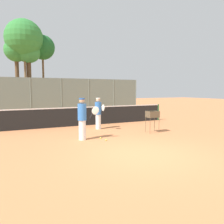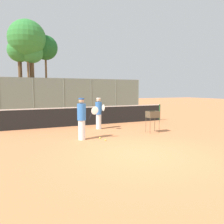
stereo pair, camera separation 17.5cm
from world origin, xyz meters
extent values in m
plane|color=#D37F4C|center=(0.00, 0.00, 0.00)|extent=(80.00, 80.00, 0.00)
cylinder|color=#26592D|center=(5.28, 6.17, 0.54)|extent=(0.10, 0.10, 1.07)
cube|color=black|center=(0.00, 6.17, 0.51)|extent=(10.56, 0.01, 1.01)
cube|color=white|center=(0.00, 6.17, 1.04)|extent=(10.56, 0.02, 0.06)
cylinder|color=slate|center=(-1.61, 18.70, 1.66)|extent=(0.08, 0.08, 3.31)
cylinder|color=slate|center=(1.61, 18.70, 1.66)|extent=(0.08, 0.08, 3.31)
cylinder|color=slate|center=(4.83, 18.70, 1.66)|extent=(0.08, 0.08, 3.31)
cylinder|color=slate|center=(8.05, 18.70, 1.66)|extent=(0.08, 0.08, 3.31)
cylinder|color=slate|center=(11.27, 18.70, 1.66)|extent=(0.08, 0.08, 3.31)
cube|color=slate|center=(0.00, 18.70, 1.66)|extent=(22.54, 0.01, 3.31)
cylinder|color=brown|center=(0.44, 23.59, 3.22)|extent=(0.24, 0.24, 6.44)
sphere|color=#1E6028|center=(0.44, 23.59, 7.36)|extent=(3.07, 3.07, 3.07)
cylinder|color=brown|center=(-1.75, 22.76, 3.39)|extent=(0.25, 0.25, 6.78)
sphere|color=#338438|center=(-1.75, 22.76, 8.10)|extent=(4.40, 4.40, 4.40)
cylinder|color=brown|center=(-2.64, 23.22, 2.96)|extent=(0.45, 0.45, 5.91)
sphere|color=#338438|center=(-2.64, 23.22, 6.74)|extent=(2.77, 2.77, 2.77)
cylinder|color=brown|center=(-1.32, 23.04, 2.93)|extent=(0.54, 0.54, 5.85)
sphere|color=#388E42|center=(-1.32, 23.04, 6.75)|extent=(2.99, 2.99, 2.99)
cylinder|color=white|center=(-1.12, 2.75, 0.40)|extent=(0.28, 0.28, 0.80)
cylinder|color=blue|center=(-1.12, 2.75, 1.13)|extent=(0.35, 0.35, 0.67)
sphere|color=tan|center=(-1.12, 2.75, 1.57)|extent=(0.22, 0.22, 0.22)
cylinder|color=#2659B2|center=(-1.12, 2.75, 1.67)|extent=(0.23, 0.23, 0.05)
cylinder|color=black|center=(-0.78, 2.63, 0.97)|extent=(0.15, 0.08, 0.27)
ellipsoid|color=silver|center=(-0.62, 2.57, 1.19)|extent=(0.38, 0.16, 0.43)
cylinder|color=white|center=(0.39, 4.76, 0.38)|extent=(0.27, 0.27, 0.76)
cylinder|color=blue|center=(0.39, 4.76, 1.08)|extent=(0.33, 0.33, 0.63)
sphere|color=#DBB28C|center=(0.39, 4.76, 1.50)|extent=(0.21, 0.21, 0.21)
cylinder|color=white|center=(0.39, 4.76, 1.59)|extent=(0.22, 0.22, 0.05)
cylinder|color=black|center=(0.42, 4.41, 0.92)|extent=(0.04, 0.15, 0.27)
ellipsoid|color=silver|center=(0.44, 4.24, 1.14)|extent=(0.07, 0.40, 0.43)
cylinder|color=brown|center=(2.10, 2.61, 0.36)|extent=(0.02, 0.02, 0.73)
cylinder|color=brown|center=(2.61, 2.61, 0.36)|extent=(0.02, 0.02, 0.73)
cylinder|color=brown|center=(2.10, 2.97, 0.36)|extent=(0.02, 0.02, 0.73)
cylinder|color=brown|center=(2.61, 2.97, 0.36)|extent=(0.02, 0.02, 0.73)
cube|color=brown|center=(2.35, 2.79, 0.73)|extent=(0.55, 0.40, 0.01)
cube|color=brown|center=(2.35, 2.59, 0.88)|extent=(0.55, 0.01, 0.30)
cube|color=brown|center=(2.35, 2.99, 0.88)|extent=(0.55, 0.01, 0.30)
cube|color=brown|center=(2.08, 2.79, 0.88)|extent=(0.01, 0.40, 0.30)
cube|color=brown|center=(2.63, 2.79, 0.88)|extent=(0.01, 0.40, 0.30)
sphere|color=#D1E54C|center=(2.42, 2.89, 0.82)|extent=(0.07, 0.07, 0.07)
sphere|color=#D1E54C|center=(2.25, 2.83, 0.82)|extent=(0.07, 0.07, 0.07)
sphere|color=#D1E54C|center=(2.44, 2.75, 0.82)|extent=(0.07, 0.07, 0.07)
sphere|color=#D1E54C|center=(2.17, 2.88, 0.82)|extent=(0.07, 0.07, 0.07)
sphere|color=#D1E54C|center=(2.35, 2.73, 0.82)|extent=(0.07, 0.07, 0.07)
sphere|color=#D1E54C|center=(2.29, 2.80, 0.77)|extent=(0.07, 0.07, 0.07)
sphere|color=#D1E54C|center=(2.37, 2.90, 0.82)|extent=(0.07, 0.07, 0.07)
sphere|color=#D1E54C|center=(2.51, 2.88, 0.82)|extent=(0.07, 0.07, 0.07)
sphere|color=#D1E54C|center=(2.26, 2.91, 0.82)|extent=(0.07, 0.07, 0.07)
sphere|color=#D1E54C|center=(-0.38, 2.62, 0.03)|extent=(0.07, 0.07, 0.07)
sphere|color=#D1E54C|center=(0.82, 5.77, 0.03)|extent=(0.07, 0.07, 0.07)
sphere|color=#D1E54C|center=(-0.31, 2.20, 0.03)|extent=(0.07, 0.07, 0.07)
cube|color=white|center=(-0.56, 21.48, 0.45)|extent=(4.20, 1.70, 0.90)
cube|color=#33383D|center=(-0.76, 21.48, 1.25)|extent=(2.20, 1.50, 0.70)
camera|label=1|loc=(-3.78, -5.61, 2.01)|focal=35.00mm
camera|label=2|loc=(-3.62, -5.69, 2.01)|focal=35.00mm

